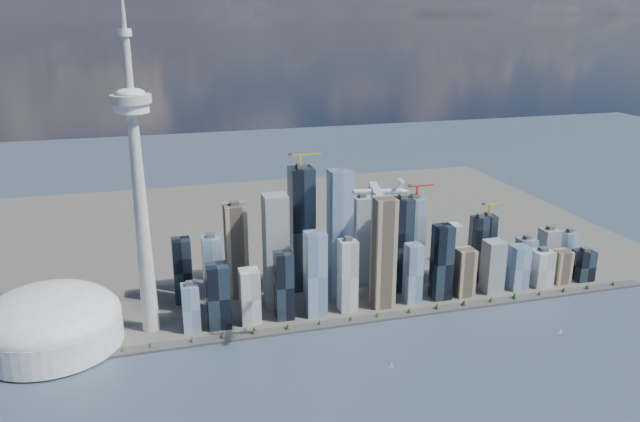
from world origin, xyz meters
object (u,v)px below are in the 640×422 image
object	(u,v)px
airplane	(379,191)
sailboat_east	(561,331)
dome_stadium	(50,322)
sailboat_west	(392,365)
needle_tower	(138,183)

from	to	relation	value
airplane	sailboat_east	size ratio (longest dim) A/B	8.25
dome_stadium	airplane	world-z (taller)	airplane
sailboat_east	dome_stadium	bearing A→B (deg)	178.05
sailboat_west	sailboat_east	size ratio (longest dim) A/B	1.00
sailboat_west	needle_tower	bearing A→B (deg)	165.09
airplane	sailboat_east	world-z (taller)	airplane
dome_stadium	sailboat_east	world-z (taller)	dome_stadium
sailboat_west	sailboat_east	bearing A→B (deg)	21.15
sailboat_east	sailboat_west	bearing A→B (deg)	-165.17
sailboat_west	dome_stadium	bearing A→B (deg)	174.74
needle_tower	sailboat_east	size ratio (longest dim) A/B	59.19
airplane	sailboat_east	distance (m)	388.24
needle_tower	sailboat_east	xyz separation A→B (m)	(602.90, -179.21, -232.85)
needle_tower	sailboat_west	size ratio (longest dim) A/B	59.36
dome_stadium	sailboat_west	distance (m)	495.79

